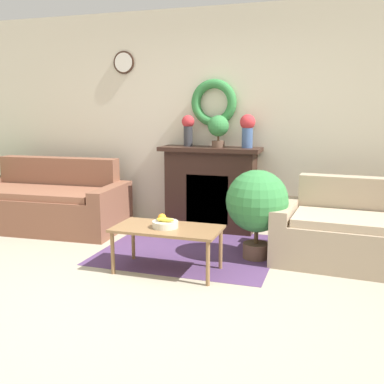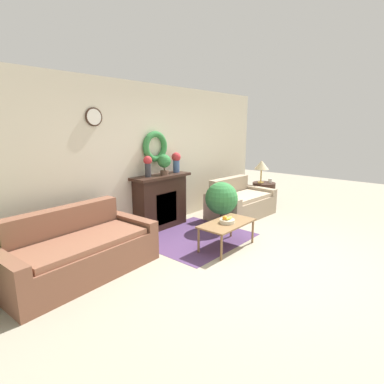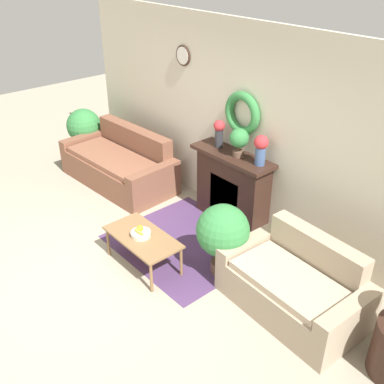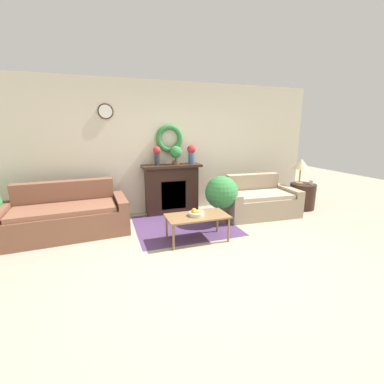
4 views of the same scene
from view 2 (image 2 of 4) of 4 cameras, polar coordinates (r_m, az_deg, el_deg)
ground_plane at (r=4.63m, az=13.97°, el=-12.72°), size 16.00×16.00×0.00m
floor_rug at (r=5.40m, az=0.52°, el=-8.58°), size 1.80×1.62×0.01m
wall_back at (r=5.77m, az=-7.82°, el=6.56°), size 6.80×0.18×2.70m
fireplace at (r=5.79m, az=-5.96°, el=-1.76°), size 1.23×0.41×1.04m
couch_left at (r=4.33m, az=-20.70°, el=-10.58°), size 2.03×1.05×0.86m
loveseat_right at (r=6.65m, az=9.11°, el=-2.05°), size 1.56×0.96×0.81m
coffee_table at (r=4.88m, az=6.69°, el=-6.27°), size 0.99×0.52×0.42m
fruit_bowl at (r=4.83m, az=6.64°, el=-5.38°), size 0.24×0.24×0.12m
side_table_by_loveseat at (r=7.67m, az=13.45°, el=-0.34°), size 0.56×0.56×0.57m
table_lamp at (r=7.52m, az=13.11°, el=4.98°), size 0.36×0.36×0.56m
mug at (r=7.68m, az=14.66°, el=2.13°), size 0.09×0.09×0.10m
vase_on_mantel_left at (r=5.46m, az=-8.43°, el=5.17°), size 0.16×0.16×0.38m
vase_on_mantel_right at (r=5.96m, az=-3.03°, el=5.97°), size 0.18×0.18×0.39m
potted_plant_on_mantel at (r=5.70m, az=-5.33°, el=5.67°), size 0.25×0.25×0.38m
potted_plant_floor_by_loveseat at (r=5.73m, az=5.63°, el=-1.41°), size 0.62×0.62×0.90m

